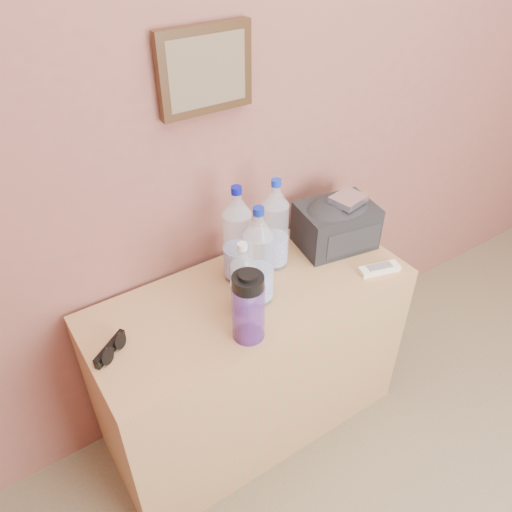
{
  "coord_description": "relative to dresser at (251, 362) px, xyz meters",
  "views": [
    {
      "loc": [
        -1.08,
        0.67,
        1.85
      ],
      "look_at": [
        -0.39,
        1.71,
        0.89
      ],
      "focal_mm": 35.0,
      "sensor_mm": 36.0,
      "label": 1
    }
  ],
  "objects": [
    {
      "name": "toiletry_bag",
      "position": [
        0.42,
        0.06,
        0.45
      ],
      "size": [
        0.31,
        0.25,
        0.19
      ],
      "primitive_type": null,
      "rotation": [
        0.0,
        0.0,
        -0.17
      ],
      "color": "black",
      "rests_on": "dresser"
    },
    {
      "name": "nalgene_bottle",
      "position": [
        -0.11,
        -0.16,
        0.48
      ],
      "size": [
        0.1,
        0.1,
        0.24
      ],
      "rotation": [
        0.0,
        0.0,
        -0.01
      ],
      "color": "#632EA3",
      "rests_on": "dresser"
    },
    {
      "name": "pet_large_c",
      "position": [
        0.16,
        0.09,
        0.51
      ],
      "size": [
        0.09,
        0.09,
        0.35
      ],
      "rotation": [
        0.0,
        0.0,
        0.18
      ],
      "color": "silver",
      "rests_on": "dresser"
    },
    {
      "name": "picture_frame",
      "position": [
        -0.0,
        0.23,
        1.04
      ],
      "size": [
        0.3,
        0.03,
        0.25
      ],
      "primitive_type": null,
      "color": "#382311",
      "rests_on": "room_shell"
    },
    {
      "name": "pet_large_d",
      "position": [
        0.01,
        -0.04,
        0.51
      ],
      "size": [
        0.1,
        0.1,
        0.36
      ],
      "rotation": [
        0.0,
        0.0,
        -0.4
      ],
      "color": "silver",
      "rests_on": "dresser"
    },
    {
      "name": "foil_packet",
      "position": [
        0.45,
        0.04,
        0.56
      ],
      "size": [
        0.13,
        0.12,
        0.02
      ],
      "primitive_type": "cube",
      "rotation": [
        0.0,
        0.0,
        0.2
      ],
      "color": "silver",
      "rests_on": "toiletry_bag"
    },
    {
      "name": "pet_large_b",
      "position": [
        0.01,
        0.1,
        0.52
      ],
      "size": [
        0.1,
        0.1,
        0.36
      ],
      "rotation": [
        0.0,
        0.0,
        -0.0
      ],
      "color": "white",
      "rests_on": "dresser"
    },
    {
      "name": "dresser",
      "position": [
        0.0,
        0.0,
        0.0
      ],
      "size": [
        1.14,
        0.47,
        0.71
      ],
      "primitive_type": "cube",
      "color": "#B47E51",
      "rests_on": "ground"
    },
    {
      "name": "pet_small",
      "position": [
        -0.06,
        -0.05,
        0.47
      ],
      "size": [
        0.08,
        0.08,
        0.27
      ],
      "rotation": [
        0.0,
        0.0,
        0.27
      ],
      "color": "silver",
      "rests_on": "dresser"
    },
    {
      "name": "ac_remote",
      "position": [
        0.45,
        -0.16,
        0.37
      ],
      "size": [
        0.16,
        0.09,
        0.02
      ],
      "primitive_type": "cube",
      "rotation": [
        0.0,
        0.0,
        -0.27
      ],
      "color": "silver",
      "rests_on": "dresser"
    },
    {
      "name": "sunglasses",
      "position": [
        -0.5,
        0.01,
        0.37
      ],
      "size": [
        0.14,
        0.12,
        0.04
      ],
      "primitive_type": null,
      "rotation": [
        0.0,
        0.0,
        0.61
      ],
      "color": "black",
      "rests_on": "dresser"
    }
  ]
}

